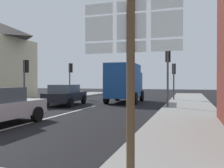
{
  "coord_description": "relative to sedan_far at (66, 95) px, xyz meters",
  "views": [
    {
      "loc": [
        6.2,
        -3.85,
        1.7
      ],
      "look_at": [
        1.56,
        10.98,
        1.54
      ],
      "focal_mm": 39.55,
      "sensor_mm": 36.0,
      "label": 1
    }
  ],
  "objects": [
    {
      "name": "traffic_light_far_left",
      "position": [
        -2.78,
        6.23,
        1.82
      ],
      "size": [
        0.3,
        0.49,
        3.48
      ],
      "color": "#47474C",
      "rests_on": "ground"
    },
    {
      "name": "delivery_truck",
      "position": [
        3.45,
        3.44,
        0.89
      ],
      "size": [
        2.65,
        5.08,
        3.05
      ],
      "color": "#19478C",
      "rests_on": "ground"
    },
    {
      "name": "route_sign_post",
      "position": [
        7.45,
        -11.7,
        1.24
      ],
      "size": [
        1.66,
        0.14,
        3.2
      ],
      "color": "brown",
      "rests_on": "ground"
    },
    {
      "name": "sedan_far",
      "position": [
        0.0,
        0.0,
        0.0
      ],
      "size": [
        2.28,
        4.35,
        1.47
      ],
      "color": "black",
      "rests_on": "ground"
    },
    {
      "name": "traffic_light_near_left",
      "position": [
        -2.78,
        -0.75,
        1.63
      ],
      "size": [
        0.3,
        0.49,
        3.23
      ],
      "color": "#47474C",
      "rests_on": "ground"
    },
    {
      "name": "lane_centre_stripe",
      "position": [
        2.18,
        -5.86,
        -0.75
      ],
      "size": [
        0.16,
        12.0,
        0.01
      ],
      "primitive_type": "cube",
      "color": "silver",
      "rests_on": "ground"
    },
    {
      "name": "ground_plane",
      "position": [
        2.18,
        -1.86,
        -0.76
      ],
      "size": [
        80.0,
        80.0,
        0.0
      ],
      "primitive_type": "plane",
      "color": "black"
    },
    {
      "name": "traffic_light_near_right",
      "position": [
        7.13,
        -0.18,
        2.05
      ],
      "size": [
        0.3,
        0.49,
        3.8
      ],
      "color": "#47474C",
      "rests_on": "ground"
    },
    {
      "name": "sidewalk_right",
      "position": [
        8.37,
        -3.86,
        -0.69
      ],
      "size": [
        3.08,
        44.0,
        0.14
      ],
      "primitive_type": "cube",
      "color": "gray",
      "rests_on": "ground"
    },
    {
      "name": "traffic_light_far_right",
      "position": [
        7.13,
        6.11,
        1.63
      ],
      "size": [
        0.3,
        0.49,
        3.22
      ],
      "color": "#47474C",
      "rests_on": "ground"
    }
  ]
}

